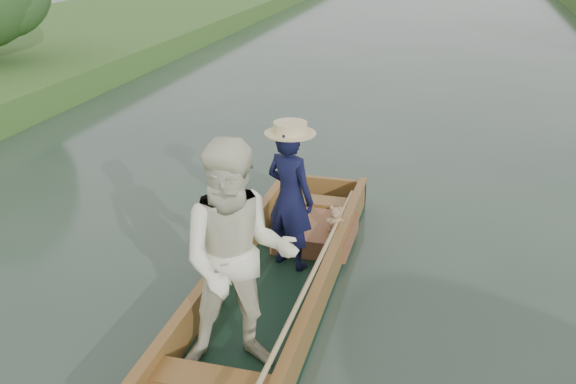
# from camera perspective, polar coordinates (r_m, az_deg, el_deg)

# --- Properties ---
(ground) EXTENTS (120.00, 120.00, 0.00)m
(ground) POSITION_cam_1_polar(r_m,az_deg,el_deg) (6.48, -1.38, -9.78)
(ground) COLOR #283D30
(ground) RESTS_ON ground
(punt) EXTENTS (1.18, 5.00, 2.05)m
(punt) POSITION_cam_1_polar(r_m,az_deg,el_deg) (5.79, -2.18, -5.80)
(punt) COLOR black
(punt) RESTS_ON ground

